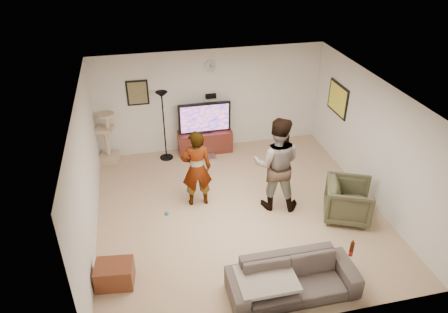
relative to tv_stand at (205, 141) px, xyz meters
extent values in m
cube|color=tan|center=(0.20, -2.50, -0.28)|extent=(5.50, 5.50, 0.02)
cube|color=silver|center=(0.20, -2.50, 2.24)|extent=(5.50, 5.50, 0.02)
cube|color=silver|center=(0.20, 0.25, 0.98)|extent=(5.50, 0.04, 2.50)
cube|color=silver|center=(0.20, -5.25, 0.98)|extent=(5.50, 0.04, 2.50)
cube|color=silver|center=(-2.55, -2.50, 0.98)|extent=(0.04, 5.50, 2.50)
cube|color=silver|center=(2.95, -2.50, 0.98)|extent=(0.04, 5.50, 2.50)
cylinder|color=white|center=(0.20, 0.22, 1.83)|extent=(0.26, 0.04, 0.26)
cube|color=black|center=(0.20, 0.19, 1.11)|extent=(0.25, 0.10, 0.10)
cube|color=brown|center=(-1.50, 0.23, 1.33)|extent=(0.42, 0.03, 0.52)
cube|color=yellow|center=(2.93, -0.90, 1.23)|extent=(0.03, 0.78, 0.62)
cube|color=#491C15|center=(0.00, 0.00, 0.00)|extent=(1.31, 0.45, 0.55)
cube|color=silver|center=(-0.02, -0.40, -0.24)|extent=(0.40, 0.30, 0.07)
cube|color=black|center=(0.00, 0.00, 0.65)|extent=(1.26, 0.08, 0.75)
cube|color=#EC6055|center=(0.00, -0.04, 0.65)|extent=(1.16, 0.01, 0.66)
cylinder|color=black|center=(-0.98, -0.11, 0.57)|extent=(0.32, 0.32, 1.70)
cube|color=tan|center=(-2.33, 0.00, 0.37)|extent=(0.50, 0.50, 1.29)
imported|color=#BABABA|center=(-0.54, -2.07, 0.55)|extent=(0.61, 0.41, 1.65)
imported|color=navy|center=(0.95, -2.48, 0.70)|extent=(1.13, 1.00, 1.95)
imported|color=#493F3C|center=(0.50, -4.72, 0.02)|extent=(2.01, 0.79, 0.59)
cube|color=#B0A292|center=(0.07, -4.72, 0.12)|extent=(0.90, 0.70, 0.06)
cylinder|color=#381204|center=(1.42, -4.72, 0.44)|extent=(0.06, 0.06, 0.25)
imported|color=#41422C|center=(2.21, -3.17, 0.12)|extent=(1.13, 1.12, 0.79)
cube|color=#5A2B19|center=(-2.20, -3.91, -0.08)|extent=(0.64, 0.51, 0.39)
sphere|color=#176F9E|center=(-1.21, -2.33, -0.24)|extent=(0.08, 0.08, 0.08)
camera|label=1|loc=(-1.56, -9.00, 4.95)|focal=33.72mm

